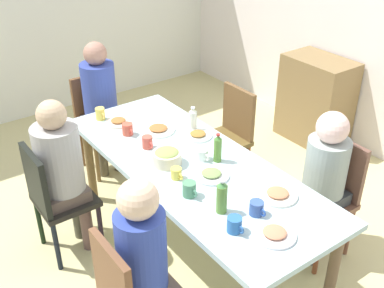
# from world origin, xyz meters

# --- Properties ---
(ground_plane) EXTENTS (7.08, 7.08, 0.00)m
(ground_plane) POSITION_xyz_m (0.00, 0.00, 0.00)
(ground_plane) COLOR #C8BE83
(wall_left) EXTENTS (0.12, 4.82, 2.60)m
(wall_left) POSITION_xyz_m (-3.01, 0.00, 1.30)
(wall_left) COLOR silver
(wall_left) RESTS_ON ground_plane
(dining_table) EXTENTS (2.22, 0.86, 0.77)m
(dining_table) POSITION_xyz_m (0.00, 0.00, 0.69)
(dining_table) COLOR #ACC8CC
(dining_table) RESTS_ON ground_plane
(chair_0) EXTENTS (0.40, 0.40, 0.90)m
(chair_0) POSITION_xyz_m (-0.56, 0.81, 0.51)
(chair_0) COLOR brown
(chair_0) RESTS_ON ground_plane
(chair_1) EXTENTS (0.40, 0.40, 0.90)m
(chair_1) POSITION_xyz_m (-1.49, 0.00, 0.51)
(chair_1) COLOR brown
(chair_1) RESTS_ON ground_plane
(person_1) EXTENTS (0.30, 0.30, 1.26)m
(person_1) POSITION_xyz_m (-1.40, 0.00, 0.75)
(person_1) COLOR brown
(person_1) RESTS_ON ground_plane
(chair_2) EXTENTS (0.40, 0.40, 0.90)m
(chair_2) POSITION_xyz_m (0.56, 0.81, 0.51)
(chair_2) COLOR brown
(chair_2) RESTS_ON ground_plane
(person_2) EXTENTS (0.30, 0.30, 1.17)m
(person_2) POSITION_xyz_m (0.56, 0.72, 0.70)
(person_2) COLOR #3C3C40
(person_2) RESTS_ON ground_plane
(person_3) EXTENTS (0.30, 0.30, 1.22)m
(person_3) POSITION_xyz_m (0.56, -0.72, 0.73)
(person_3) COLOR brown
(person_3) RESTS_ON ground_plane
(chair_4) EXTENTS (0.40, 0.40, 0.90)m
(chair_4) POSITION_xyz_m (-0.56, -0.81, 0.51)
(chair_4) COLOR black
(chair_4) RESTS_ON ground_plane
(person_4) EXTENTS (0.32, 0.32, 1.23)m
(person_4) POSITION_xyz_m (-0.56, -0.72, 0.74)
(person_4) COLOR #4F4E3D
(person_4) RESTS_ON ground_plane
(plate_0) EXTENTS (0.24, 0.24, 0.04)m
(plate_0) POSITION_xyz_m (0.21, 0.01, 0.78)
(plate_0) COLOR silver
(plate_0) RESTS_ON dining_table
(plate_1) EXTENTS (0.25, 0.25, 0.04)m
(plate_1) POSITION_xyz_m (0.62, 0.20, 0.78)
(plate_1) COLOR white
(plate_1) RESTS_ON dining_table
(plate_2) EXTENTS (0.26, 0.26, 0.04)m
(plate_2) POSITION_xyz_m (-0.53, 0.06, 0.78)
(plate_2) COLOR white
(plate_2) RESTS_ON dining_table
(plate_3) EXTENTS (0.21, 0.21, 0.04)m
(plate_3) POSITION_xyz_m (-0.82, -0.13, 0.78)
(plate_3) COLOR #EFE5CB
(plate_3) RESTS_ON dining_table
(plate_4) EXTENTS (0.24, 0.24, 0.04)m
(plate_4) POSITION_xyz_m (0.87, -0.07, 0.78)
(plate_4) COLOR white
(plate_4) RESTS_ON dining_table
(plate_5) EXTENTS (0.21, 0.21, 0.04)m
(plate_5) POSITION_xyz_m (-0.27, 0.25, 0.78)
(plate_5) COLOR silver
(plate_5) RESTS_ON dining_table
(bowl_0) EXTENTS (0.20, 0.20, 0.11)m
(bowl_0) POSITION_xyz_m (-0.10, -0.14, 0.82)
(bowl_0) COLOR beige
(bowl_0) RESTS_ON dining_table
(cup_0) EXTENTS (0.11, 0.07, 0.07)m
(cup_0) POSITION_xyz_m (0.09, -0.19, 0.81)
(cup_0) COLOR #DCC74B
(cup_0) RESTS_ON dining_table
(cup_1) EXTENTS (0.11, 0.08, 0.09)m
(cup_1) POSITION_xyz_m (-0.35, -0.14, 0.82)
(cup_1) COLOR #C64E3E
(cup_1) RESTS_ON dining_table
(cup_2) EXTENTS (0.11, 0.07, 0.10)m
(cup_2) POSITION_xyz_m (-0.97, -0.21, 0.82)
(cup_2) COLOR #E9D054
(cup_2) RESTS_ON dining_table
(cup_3) EXTENTS (0.12, 0.08, 0.09)m
(cup_3) POSITION_xyz_m (0.71, -0.23, 0.82)
(cup_3) COLOR #2960A2
(cup_3) RESTS_ON dining_table
(cup_4) EXTENTS (0.12, 0.08, 0.10)m
(cup_4) POSITION_xyz_m (0.29, -0.23, 0.82)
(cup_4) COLOR #4C845E
(cup_4) RESTS_ON dining_table
(cup_5) EXTENTS (0.12, 0.08, 0.09)m
(cup_5) POSITION_xyz_m (-0.61, -0.16, 0.82)
(cup_5) COLOR #C74F3A
(cup_5) RESTS_ON dining_table
(cup_6) EXTENTS (0.12, 0.08, 0.08)m
(cup_6) POSITION_xyz_m (0.00, 0.09, 0.81)
(cup_6) COLOR white
(cup_6) RESTS_ON dining_table
(cup_7) EXTENTS (0.12, 0.08, 0.09)m
(cup_7) POSITION_xyz_m (0.67, -0.02, 0.81)
(cup_7) COLOR #365498
(cup_7) RESTS_ON dining_table
(bottle_0) EXTENTS (0.06, 0.06, 0.21)m
(bottle_0) POSITION_xyz_m (0.08, 0.16, 0.87)
(bottle_0) COLOR #52812F
(bottle_0) RESTS_ON dining_table
(bottle_1) EXTENTS (0.06, 0.06, 0.19)m
(bottle_1) POSITION_xyz_m (-0.39, 0.29, 0.86)
(bottle_1) COLOR silver
(bottle_1) RESTS_ON dining_table
(bottle_2) EXTENTS (0.06, 0.06, 0.22)m
(bottle_2) POSITION_xyz_m (0.53, -0.17, 0.88)
(bottle_2) COLOR #567E2E
(bottle_2) RESTS_ON dining_table
(side_cabinet) EXTENTS (0.70, 0.44, 0.90)m
(side_cabinet) POSITION_xyz_m (-0.64, 2.05, 0.45)
(side_cabinet) COLOR olive
(side_cabinet) RESTS_ON ground_plane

